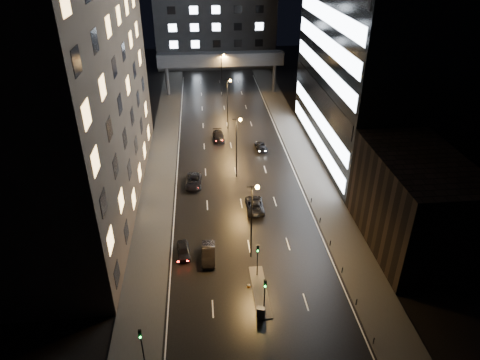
# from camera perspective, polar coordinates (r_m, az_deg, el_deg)

# --- Properties ---
(ground) EXTENTS (160.00, 160.00, 0.00)m
(ground) POSITION_cam_1_polar(r_m,az_deg,el_deg) (80.30, -1.22, 4.66)
(ground) COLOR black
(ground) RESTS_ON ground
(sidewalk_left) EXTENTS (5.00, 110.00, 0.15)m
(sidewalk_left) POSITION_cam_1_polar(r_m,az_deg,el_deg) (75.96, -10.38, 2.64)
(sidewalk_left) COLOR #383533
(sidewalk_left) RESTS_ON ground
(sidewalk_right) EXTENTS (5.00, 110.00, 0.15)m
(sidewalk_right) POSITION_cam_1_polar(r_m,az_deg,el_deg) (77.66, 8.32, 3.46)
(sidewalk_right) COLOR #383533
(sidewalk_right) RESTS_ON ground
(building_left) EXTENTS (15.00, 48.00, 40.00)m
(building_left) POSITION_cam_1_polar(r_m,az_deg,el_deg) (60.71, -22.55, 14.12)
(building_left) COLOR #2D2319
(building_left) RESTS_ON ground
(building_right_low) EXTENTS (10.00, 18.00, 12.00)m
(building_right_low) POSITION_cam_1_polar(r_m,az_deg,el_deg) (56.15, 22.16, -2.81)
(building_right_low) COLOR black
(building_right_low) RESTS_ON ground
(building_right_glass) EXTENTS (20.00, 36.00, 45.00)m
(building_right_glass) POSITION_cam_1_polar(r_m,az_deg,el_deg) (75.70, 19.27, 19.45)
(building_right_glass) COLOR black
(building_right_glass) RESTS_ON ground
(building_far) EXTENTS (34.00, 14.00, 25.00)m
(building_far) POSITION_cam_1_polar(r_m,az_deg,el_deg) (132.32, -3.34, 20.44)
(building_far) COLOR #333335
(building_far) RESTS_ON ground
(skybridge) EXTENTS (30.00, 3.00, 10.00)m
(skybridge) POSITION_cam_1_polar(r_m,az_deg,el_deg) (105.78, -2.57, 15.72)
(skybridge) COLOR #333335
(skybridge) RESTS_ON ground
(median_island) EXTENTS (1.60, 8.00, 0.15)m
(median_island) POSITION_cam_1_polar(r_m,az_deg,el_deg) (48.87, 2.68, -14.59)
(median_island) COLOR #383533
(median_island) RESTS_ON ground
(traffic_signal_near) EXTENTS (0.28, 0.34, 4.40)m
(traffic_signal_near) POSITION_cam_1_polar(r_m,az_deg,el_deg) (48.66, 2.36, -10.01)
(traffic_signal_near) COLOR black
(traffic_signal_near) RESTS_ON median_island
(traffic_signal_far) EXTENTS (0.28, 0.34, 4.40)m
(traffic_signal_far) POSITION_cam_1_polar(r_m,az_deg,el_deg) (44.64, 3.31, -14.52)
(traffic_signal_far) COLOR black
(traffic_signal_far) RESTS_ON median_island
(traffic_signal_corner) EXTENTS (0.28, 0.34, 4.40)m
(traffic_signal_corner) POSITION_cam_1_polar(r_m,az_deg,el_deg) (41.50, -13.03, -20.26)
(traffic_signal_corner) COLOR black
(traffic_signal_corner) RESTS_ON ground
(bollard_row) EXTENTS (0.12, 25.12, 0.90)m
(bollard_row) POSITION_cam_1_polar(r_m,az_deg,el_deg) (53.85, 12.67, -9.92)
(bollard_row) COLOR black
(bollard_row) RESTS_ON ground
(streetlight_near) EXTENTS (1.45, 0.50, 10.15)m
(streetlight_near) POSITION_cam_1_polar(r_m,az_deg,el_deg) (49.36, 1.75, -4.38)
(streetlight_near) COLOR black
(streetlight_near) RESTS_ON ground
(streetlight_mid_a) EXTENTS (1.45, 0.50, 10.15)m
(streetlight_mid_a) POSITION_cam_1_polar(r_m,az_deg,el_deg) (66.72, -0.35, 5.32)
(streetlight_mid_a) COLOR black
(streetlight_mid_a) RESTS_ON ground
(streetlight_mid_b) EXTENTS (1.45, 0.50, 10.15)m
(streetlight_mid_b) POSITION_cam_1_polar(r_m,az_deg,el_deg) (85.25, -1.58, 10.91)
(streetlight_mid_b) COLOR black
(streetlight_mid_b) RESTS_ON ground
(streetlight_far) EXTENTS (1.45, 0.50, 10.15)m
(streetlight_far) POSITION_cam_1_polar(r_m,az_deg,el_deg) (104.33, -2.39, 14.48)
(streetlight_far) COLOR black
(streetlight_far) RESTS_ON ground
(car_away_a) EXTENTS (1.96, 3.92, 1.28)m
(car_away_a) POSITION_cam_1_polar(r_m,az_deg,el_deg) (53.59, -7.57, -9.30)
(car_away_a) COLOR black
(car_away_a) RESTS_ON ground
(car_away_b) EXTENTS (1.76, 4.65, 1.52)m
(car_away_b) POSITION_cam_1_polar(r_m,az_deg,el_deg) (52.64, -4.22, -9.76)
(car_away_b) COLOR black
(car_away_b) RESTS_ON ground
(car_away_c) EXTENTS (2.64, 5.36, 1.46)m
(car_away_c) POSITION_cam_1_polar(r_m,az_deg,el_deg) (67.32, -6.19, -0.16)
(car_away_c) COLOR black
(car_away_c) RESTS_ON ground
(car_away_d) EXTENTS (2.33, 5.08, 1.44)m
(car_away_d) POSITION_cam_1_polar(r_m,az_deg,el_deg) (82.33, -2.87, 5.84)
(car_away_d) COLOR black
(car_away_d) RESTS_ON ground
(car_toward_a) EXTENTS (2.60, 5.40, 1.48)m
(car_toward_a) POSITION_cam_1_polar(r_m,az_deg,el_deg) (61.28, 1.98, -3.29)
(car_toward_a) COLOR black
(car_toward_a) RESTS_ON ground
(car_toward_b) EXTENTS (2.13, 4.55, 1.29)m
(car_toward_b) POSITION_cam_1_polar(r_m,az_deg,el_deg) (78.42, 2.79, 4.50)
(car_toward_b) COLOR black
(car_toward_b) RESTS_ON ground
(utility_cabinet) EXTENTS (0.97, 0.81, 1.26)m
(utility_cabinet) POSITION_cam_1_polar(r_m,az_deg,el_deg) (45.77, 2.84, -17.23)
(utility_cabinet) COLOR #4E4E50
(utility_cabinet) RESTS_ON median_island
(cone_a) EXTENTS (0.44, 0.44, 0.45)m
(cone_a) POSITION_cam_1_polar(r_m,az_deg,el_deg) (49.25, 1.18, -13.88)
(cone_a) COLOR orange
(cone_a) RESTS_ON ground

